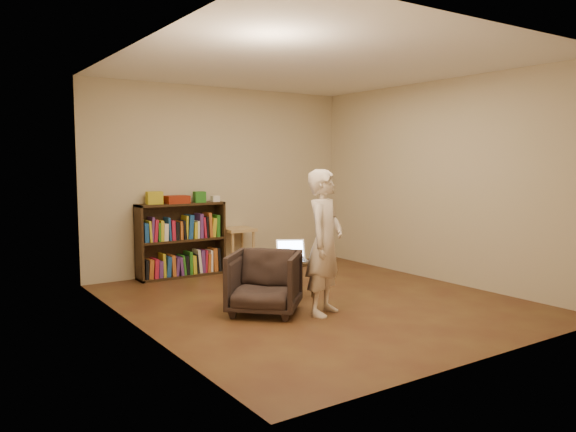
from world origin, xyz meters
TOP-DOWN VIEW (x-y plane):
  - floor at (0.00, 0.00)m, footprint 4.50×4.50m
  - ceiling at (0.00, 0.00)m, footprint 4.50×4.50m
  - wall_back at (0.00, 2.25)m, footprint 4.00×0.00m
  - wall_left at (-2.00, 0.00)m, footprint 0.00×4.50m
  - wall_right at (2.00, 0.00)m, footprint 0.00×4.50m
  - bookshelf at (-0.71, 2.09)m, footprint 1.20×0.30m
  - box_yellow at (-1.06, 2.11)m, footprint 0.22×0.17m
  - red_cloth at (-0.77, 2.07)m, footprint 0.31×0.23m
  - box_green at (-0.44, 2.07)m, footprint 0.17×0.17m
  - box_white at (-0.19, 2.07)m, footprint 0.11×0.11m
  - stool at (0.13, 2.03)m, footprint 0.42×0.42m
  - armchair at (-0.75, -0.13)m, footprint 0.99×0.99m
  - side_table at (-0.10, 0.32)m, footprint 0.40×0.40m
  - laptop at (-0.06, 0.38)m, footprint 0.46×0.47m
  - person at (-0.25, -0.50)m, footprint 0.65×0.58m

SIDE VIEW (x-z plane):
  - floor at x=0.00m, z-range 0.00..0.00m
  - armchair at x=-0.75m, z-range 0.00..0.64m
  - side_table at x=-0.10m, z-range 0.14..0.54m
  - bookshelf at x=-0.71m, z-range -0.06..0.94m
  - laptop at x=-0.06m, z-range 0.35..0.57m
  - stool at x=0.13m, z-range 0.19..0.80m
  - person at x=-0.25m, z-range 0.00..1.48m
  - box_white at x=-0.19m, z-range 1.00..1.08m
  - red_cloth at x=-0.77m, z-range 1.00..1.10m
  - box_green at x=-0.44m, z-range 1.00..1.15m
  - box_yellow at x=-1.06m, z-range 1.00..1.16m
  - wall_back at x=0.00m, z-range -0.70..3.30m
  - wall_left at x=-2.00m, z-range -0.95..3.55m
  - wall_right at x=2.00m, z-range -0.95..3.55m
  - ceiling at x=0.00m, z-range 2.60..2.60m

